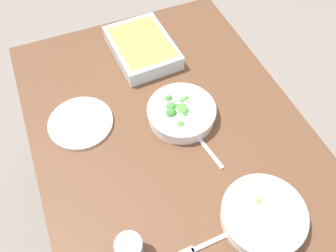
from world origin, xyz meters
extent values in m
plane|color=slate|center=(0.00, 0.00, 0.00)|extent=(6.00, 6.00, 0.00)
cube|color=brown|center=(0.00, 0.00, 0.72)|extent=(1.20, 0.90, 0.04)
cylinder|color=brown|center=(-0.54, -0.39, 0.35)|extent=(0.06, 0.06, 0.70)
cylinder|color=brown|center=(-0.54, 0.39, 0.35)|extent=(0.06, 0.06, 0.70)
cylinder|color=white|center=(0.40, 0.12, 0.77)|extent=(0.23, 0.23, 0.05)
torus|color=white|center=(0.40, 0.12, 0.79)|extent=(0.24, 0.24, 0.01)
cylinder|color=#B2844C|center=(0.40, 0.12, 0.77)|extent=(0.19, 0.19, 0.03)
sphere|color=silver|center=(0.37, 0.13, 0.79)|extent=(0.01, 0.01, 0.01)
sphere|color=silver|center=(0.39, 0.07, 0.79)|extent=(0.01, 0.01, 0.01)
sphere|color=#B2844C|center=(0.37, 0.10, 0.79)|extent=(0.01, 0.01, 0.01)
sphere|color=#B2844C|center=(0.37, 0.12, 0.79)|extent=(0.02, 0.02, 0.02)
sphere|color=silver|center=(0.41, 0.08, 0.79)|extent=(0.02, 0.02, 0.02)
cylinder|color=white|center=(-0.02, 0.06, 0.77)|extent=(0.23, 0.23, 0.05)
torus|color=white|center=(-0.02, 0.06, 0.79)|extent=(0.23, 0.23, 0.01)
cylinder|color=#8CB272|center=(-0.02, 0.06, 0.77)|extent=(0.19, 0.19, 0.02)
sphere|color=#3D7A33|center=(-0.07, 0.03, 0.79)|extent=(0.03, 0.03, 0.03)
sphere|color=#3D7A33|center=(-0.05, 0.09, 0.78)|extent=(0.02, 0.02, 0.02)
sphere|color=#569E42|center=(0.04, 0.03, 0.79)|extent=(0.03, 0.03, 0.03)
sphere|color=#478C38|center=(-0.04, 0.03, 0.79)|extent=(0.04, 0.04, 0.04)
sphere|color=#3D7A33|center=(-0.01, 0.02, 0.79)|extent=(0.04, 0.04, 0.04)
sphere|color=#3D7A33|center=(-0.02, 0.06, 0.79)|extent=(0.03, 0.03, 0.03)
sphere|color=#569E42|center=(-0.05, 0.08, 0.78)|extent=(0.02, 0.02, 0.02)
sphere|color=#569E42|center=(-0.02, 0.06, 0.79)|extent=(0.04, 0.04, 0.04)
sphere|color=#3D7A33|center=(0.01, 0.06, 0.78)|extent=(0.02, 0.02, 0.02)
sphere|color=#3D7A33|center=(-0.05, 0.07, 0.78)|extent=(0.02, 0.02, 0.02)
sphere|color=#569E42|center=(-0.01, 0.05, 0.78)|extent=(0.02, 0.02, 0.02)
sphere|color=#478C38|center=(-0.03, 0.04, 0.78)|extent=(0.02, 0.02, 0.02)
sphere|color=#569E42|center=(-0.01, 0.06, 0.79)|extent=(0.03, 0.03, 0.03)
sphere|color=#478C38|center=(0.00, 0.07, 0.78)|extent=(0.02, 0.02, 0.02)
cube|color=silver|center=(-0.37, 0.04, 0.77)|extent=(0.31, 0.23, 0.06)
cube|color=gold|center=(-0.37, 0.04, 0.78)|extent=(0.27, 0.21, 0.04)
cylinder|color=#B2BCC6|center=(0.35, -0.25, 0.78)|extent=(0.07, 0.07, 0.08)
cylinder|color=black|center=(0.35, -0.25, 0.77)|extent=(0.06, 0.06, 0.05)
cylinder|color=silver|center=(-0.12, -0.27, 0.75)|extent=(0.22, 0.22, 0.01)
cube|color=silver|center=(0.40, 0.12, 0.74)|extent=(0.14, 0.04, 0.01)
ellipsoid|color=silver|center=(0.32, 0.11, 0.75)|extent=(0.04, 0.03, 0.01)
cube|color=silver|center=(0.15, 0.08, 0.74)|extent=(0.14, 0.04, 0.01)
ellipsoid|color=silver|center=(0.06, 0.07, 0.75)|extent=(0.04, 0.03, 0.01)
cube|color=silver|center=(0.41, -0.03, 0.74)|extent=(0.02, 0.14, 0.01)
camera|label=1|loc=(0.63, -0.26, 1.71)|focal=37.11mm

